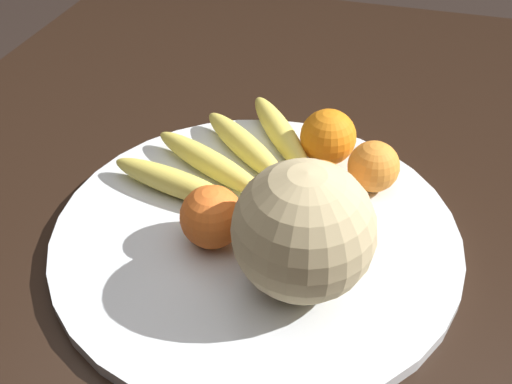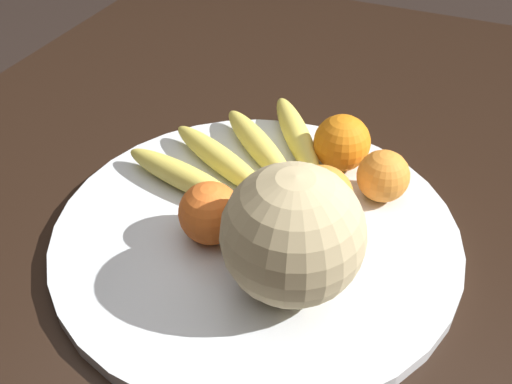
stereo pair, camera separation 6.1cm
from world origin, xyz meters
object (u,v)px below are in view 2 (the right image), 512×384
at_px(orange_mid_center, 321,197).
at_px(orange_back_left, 342,143).
at_px(orange_front_right, 210,213).
at_px(fruit_bowl, 256,233).
at_px(banana_bunch, 243,153).
at_px(kitchen_table, 305,272).
at_px(melon, 293,235).
at_px(orange_front_left, 383,176).
at_px(produce_tag, 261,214).

bearing_deg(orange_mid_center, orange_back_left, -174.71).
bearing_deg(orange_back_left, orange_front_right, -26.48).
bearing_deg(fruit_bowl, banana_bunch, -148.98).
xyz_separation_m(fruit_bowl, orange_front_right, (0.03, -0.04, 0.04)).
bearing_deg(orange_back_left, kitchen_table, -6.99).
bearing_deg(orange_back_left, orange_mid_center, 5.29).
height_order(banana_bunch, orange_back_left, orange_back_left).
relative_size(melon, banana_bunch, 0.54).
relative_size(melon, orange_mid_center, 1.93).
xyz_separation_m(melon, orange_front_left, (-0.17, 0.05, -0.04)).
bearing_deg(melon, fruit_bowl, -134.24).
distance_m(kitchen_table, orange_back_left, 0.17).
xyz_separation_m(orange_front_left, orange_mid_center, (0.07, -0.05, 0.00)).
bearing_deg(produce_tag, banana_bunch, -111.67).
bearing_deg(kitchen_table, orange_front_right, -39.16).
distance_m(fruit_bowl, melon, 0.11).
bearing_deg(produce_tag, orange_front_right, -1.45).
xyz_separation_m(banana_bunch, produce_tag, (0.08, 0.06, -0.02)).
height_order(melon, orange_back_left, melon).
relative_size(orange_front_left, orange_back_left, 0.87).
bearing_deg(kitchen_table, orange_back_left, 173.01).
distance_m(melon, orange_front_left, 0.18).
distance_m(orange_front_left, produce_tag, 0.14).
relative_size(fruit_bowl, orange_front_right, 6.62).
bearing_deg(orange_mid_center, produce_tag, -76.48).
relative_size(melon, produce_tag, 1.47).
bearing_deg(banana_bunch, produce_tag, 160.27).
distance_m(banana_bunch, orange_front_left, 0.17).
bearing_deg(banana_bunch, kitchen_table, -165.72).
xyz_separation_m(fruit_bowl, orange_back_left, (-0.14, 0.05, 0.04)).
xyz_separation_m(fruit_bowl, produce_tag, (-0.02, -0.00, 0.01)).
bearing_deg(banana_bunch, melon, 161.28).
height_order(fruit_bowl, produce_tag, produce_tag).
distance_m(orange_back_left, produce_tag, 0.13).
bearing_deg(melon, banana_bunch, -142.67).
relative_size(fruit_bowl, orange_mid_center, 6.32).
bearing_deg(orange_mid_center, orange_front_right, -55.02).
relative_size(fruit_bowl, orange_front_left, 7.36).
bearing_deg(orange_front_right, orange_mid_center, 124.98).
bearing_deg(orange_front_left, melon, -15.48).
xyz_separation_m(melon, orange_back_left, (-0.20, -0.01, -0.03)).
bearing_deg(fruit_bowl, produce_tag, -171.92).
relative_size(kitchen_table, banana_bunch, 5.15).
xyz_separation_m(orange_mid_center, orange_back_left, (-0.11, -0.01, -0.00)).
distance_m(kitchen_table, produce_tag, 0.13).
height_order(orange_back_left, produce_tag, orange_back_left).
bearing_deg(orange_front_left, orange_mid_center, -36.25).
distance_m(melon, orange_front_right, 0.11).
relative_size(banana_bunch, produce_tag, 2.73).
height_order(melon, produce_tag, melon).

